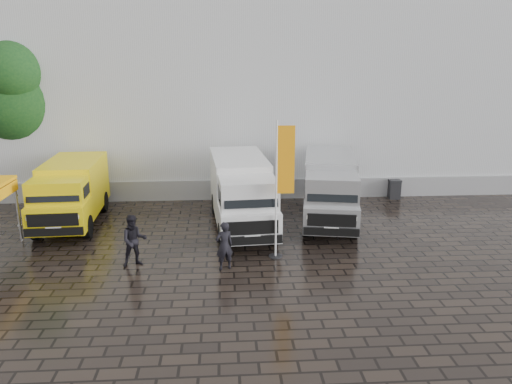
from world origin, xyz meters
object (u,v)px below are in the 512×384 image
van_silver (330,190)px  person_tent (134,241)px  van_white (241,194)px  person_front (224,246)px  flagpole (282,183)px  wheelie_bin (394,189)px  van_yellow (71,194)px

van_silver → person_tent: 8.88m
van_white → person_front: bearing=-104.4°
person_front → person_tent: size_ratio=0.93×
van_white → van_silver: (3.87, 0.60, -0.05)m
person_tent → van_white: bearing=27.8°
flagpole → person_tent: bearing=-175.1°
person_tent → wheelie_bin: bearing=16.4°
flagpole → person_tent: 5.48m
wheelie_bin → person_front: person_front is taller
wheelie_bin → person_front: bearing=-132.9°
van_yellow → flagpole: 9.68m
van_silver → van_yellow: bearing=-171.4°
person_tent → van_silver: bearing=12.9°
van_silver → flagpole: flagpole is taller
van_yellow → van_silver: (11.15, -0.32, 0.08)m
flagpole → van_silver: bearing=56.8°
flagpole → person_tent: size_ratio=2.72×
van_white → person_tent: van_white is taller
van_silver → person_front: (-4.62, -4.89, -0.55)m
person_front → flagpole: bearing=-174.9°
van_silver → wheelie_bin: 5.33m
flagpole → van_white: bearing=111.1°
van_white → person_tent: 5.42m
person_front → van_silver: bearing=-153.2°
van_yellow → van_silver: bearing=-4.2°
wheelie_bin → flagpole: bearing=-128.8°
van_silver → wheelie_bin: bearing=49.3°
van_white → flagpole: flagpole is taller
wheelie_bin → person_tent: (-11.79, -7.69, 0.43)m
van_yellow → flagpole: flagpole is taller
person_tent → person_front: bearing=-26.1°
flagpole → wheelie_bin: flagpole is taller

